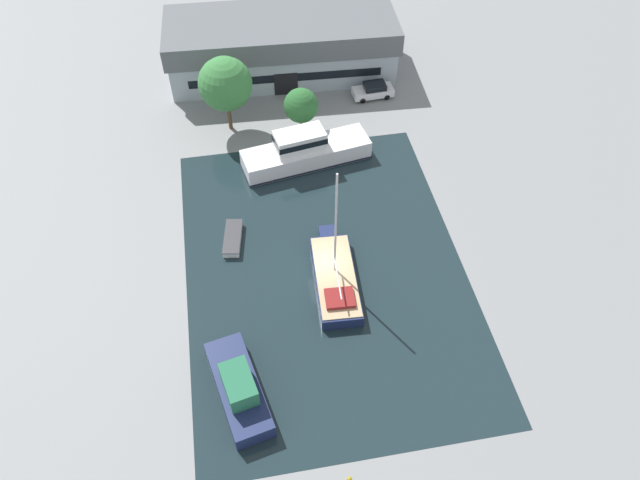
# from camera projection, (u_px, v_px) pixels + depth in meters

# --- Properties ---
(ground_plane) EXTENTS (440.00, 440.00, 0.00)m
(ground_plane) POSITION_uv_depth(u_px,v_px,m) (325.00, 270.00, 48.77)
(ground_plane) COLOR gray
(water_canal) EXTENTS (21.53, 30.63, 0.01)m
(water_canal) POSITION_uv_depth(u_px,v_px,m) (325.00, 270.00, 48.76)
(water_canal) COLOR #19282D
(water_canal) RESTS_ON ground
(warehouse_building) EXTENTS (23.99, 10.27, 5.83)m
(warehouse_building) POSITION_uv_depth(u_px,v_px,m) (282.00, 45.00, 64.78)
(warehouse_building) COLOR #99A8B2
(warehouse_building) RESTS_ON ground
(quay_tree_near_building) EXTENTS (3.20, 3.20, 5.10)m
(quay_tree_near_building) POSITION_uv_depth(u_px,v_px,m) (301.00, 106.00, 57.08)
(quay_tree_near_building) COLOR brown
(quay_tree_near_building) RESTS_ON ground
(quay_tree_by_water) EXTENTS (4.96, 4.96, 7.52)m
(quay_tree_by_water) POSITION_uv_depth(u_px,v_px,m) (225.00, 84.00, 56.68)
(quay_tree_by_water) COLOR brown
(quay_tree_by_water) RESTS_ON ground
(parked_car) EXTENTS (4.20, 1.94, 1.57)m
(parked_car) POSITION_uv_depth(u_px,v_px,m) (373.00, 90.00, 63.19)
(parked_car) COLOR silver
(parked_car) RESTS_ON ground
(sailboat_moored) EXTENTS (3.53, 9.50, 10.88)m
(sailboat_moored) POSITION_uv_depth(u_px,v_px,m) (335.00, 277.00, 47.50)
(sailboat_moored) COLOR #19234C
(sailboat_moored) RESTS_ON water_canal
(motor_cruiser) EXTENTS (12.08, 5.17, 3.50)m
(motor_cruiser) POSITION_uv_depth(u_px,v_px,m) (305.00, 151.00, 56.21)
(motor_cruiser) COLOR white
(motor_cruiser) RESTS_ON water_canal
(small_dinghy) EXTENTS (1.96, 3.93, 0.60)m
(small_dinghy) POSITION_uv_depth(u_px,v_px,m) (233.00, 238.00, 50.56)
(small_dinghy) COLOR white
(small_dinghy) RESTS_ON water_canal
(cabin_boat) EXTENTS (4.12, 7.96, 2.77)m
(cabin_boat) POSITION_uv_depth(u_px,v_px,m) (239.00, 388.00, 40.96)
(cabin_boat) COLOR #19234C
(cabin_boat) RESTS_ON water_canal
(mooring_bollard) EXTENTS (0.31, 0.31, 0.70)m
(mooring_bollard) POSITION_uv_depth(u_px,v_px,m) (349.00, 480.00, 37.57)
(mooring_bollard) COLOR olive
(mooring_bollard) RESTS_ON ground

